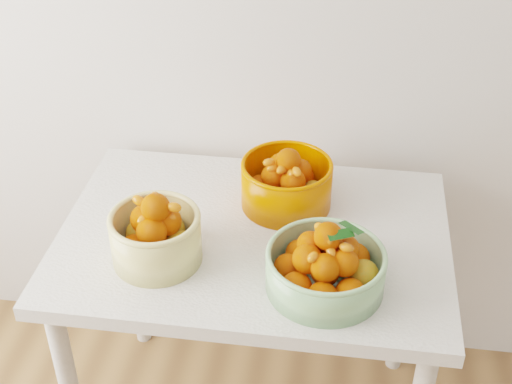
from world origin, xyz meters
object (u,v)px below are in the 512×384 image
(table, at_px, (254,261))
(bowl_cream, at_px, (156,235))
(bowl_orange, at_px, (286,183))
(bowl_green, at_px, (326,267))

(table, relative_size, bowl_cream, 3.68)
(bowl_cream, relative_size, bowl_orange, 1.06)
(bowl_cream, xyz_separation_m, bowl_green, (0.41, -0.05, -0.01))
(bowl_cream, bearing_deg, table, 31.30)
(bowl_orange, bearing_deg, bowl_green, -68.45)
(table, bearing_deg, bowl_green, -42.64)
(bowl_cream, xyz_separation_m, bowl_orange, (0.29, 0.27, -0.00))
(table, distance_m, bowl_cream, 0.31)
(table, height_order, bowl_cream, bowl_cream)
(table, bearing_deg, bowl_cream, -148.70)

